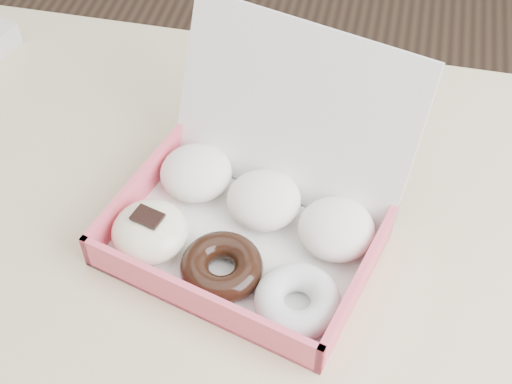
# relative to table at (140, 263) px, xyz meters

# --- Properties ---
(table) EXTENTS (1.20, 0.80, 0.75)m
(table) POSITION_rel_table_xyz_m (0.00, 0.00, 0.00)
(table) COLOR #CEBB87
(table) RESTS_ON ground
(donut_box) EXTENTS (0.37, 0.36, 0.22)m
(donut_box) POSITION_rel_table_xyz_m (0.14, 0.02, 0.11)
(donut_box) COLOR white
(donut_box) RESTS_ON table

